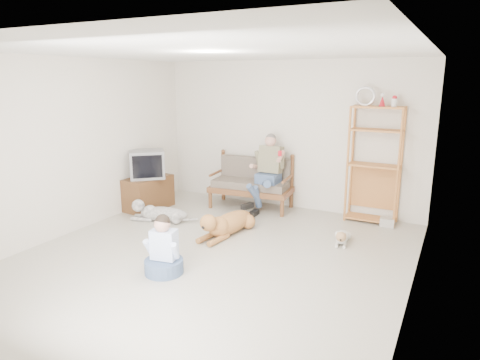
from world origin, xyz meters
The scene contains 17 objects.
floor centered at (0.00, 0.00, 0.00)m, with size 5.50×5.50×0.00m, color beige.
ceiling centered at (0.00, 0.00, 2.70)m, with size 5.50×5.50×0.00m, color white.
wall_back centered at (0.00, 2.75, 1.35)m, with size 5.00×5.00×0.00m, color beige.
wall_front centered at (0.00, -2.75, 1.35)m, with size 5.00×5.00×0.00m, color beige.
wall_left centered at (-2.50, 0.00, 1.35)m, with size 5.50×5.50×0.00m, color beige.
wall_right centered at (2.50, 0.00, 1.35)m, with size 5.50×5.50×0.00m, color beige.
loveseat centered at (-0.55, 2.39, 0.49)m, with size 1.56×0.84×0.95m.
man centered at (-0.21, 2.17, 0.65)m, with size 0.54×0.77×1.24m.
etagere centered at (1.60, 2.55, 1.00)m, with size 0.86×0.38×2.26m.
book_stack centered at (1.91, 2.41, 0.07)m, with size 0.22×0.16×0.14m, color silver.
tv_stand centered at (-2.23, 1.39, 0.30)m, with size 0.58×0.94×0.60m.
crt_tv centered at (-2.20, 1.36, 0.85)m, with size 0.78×0.77×0.51m.
wall_outlet centered at (-1.25, 2.73, 0.30)m, with size 0.12×0.02×0.08m, color silver.
golden_retriever centered at (-0.26, 0.86, 0.18)m, with size 0.49×1.47×0.44m.
shaggy_dog centered at (-1.62, 0.90, 0.14)m, with size 1.17×0.51×0.36m.
terrier centered at (1.43, 1.32, 0.10)m, with size 0.24×0.63×0.23m.
child centered at (-0.30, -0.67, 0.28)m, with size 0.49×0.49×0.77m.
Camera 1 is at (2.82, -4.64, 2.39)m, focal length 32.00 mm.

